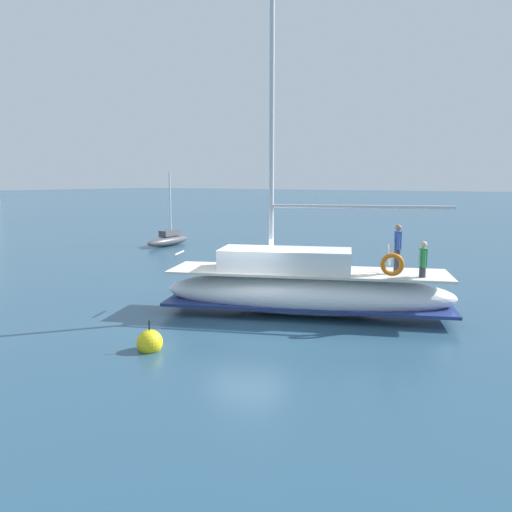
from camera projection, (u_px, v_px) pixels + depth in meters
name	position (u px, v px, depth m)	size (l,w,h in m)	color
ground_plane	(249.00, 316.00, 16.65)	(400.00, 400.00, 0.00)	#284C66
main_sailboat	(304.00, 287.00, 16.87)	(5.83, 9.80, 14.12)	white
moored_sloop_far	(168.00, 239.00, 34.50)	(4.13, 1.17, 4.98)	#4C4C51
mooring_buoy	(150.00, 343.00, 13.33)	(0.69, 0.69, 0.94)	yellow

